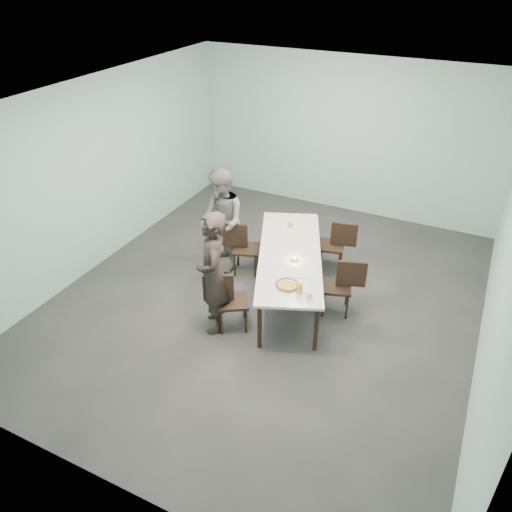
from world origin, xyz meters
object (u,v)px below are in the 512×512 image
at_px(water_tumbler, 309,295).
at_px(tealight, 295,259).
at_px(pizza, 287,285).
at_px(side_plate, 300,275).
at_px(amber_tumbler, 290,225).
at_px(chair_near_left, 227,297).
at_px(chair_far_right, 336,243).
at_px(diner_far, 221,221).
at_px(chair_far_left, 242,245).
at_px(beer_glass, 300,288).
at_px(table, 290,257).
at_px(diner_near, 213,273).
at_px(chair_near_right, 343,283).

bearing_deg(water_tumbler, tealight, 123.49).
relative_size(pizza, side_plate, 1.89).
bearing_deg(amber_tumbler, chair_near_left, -95.46).
height_order(chair_far_right, diner_far, diner_far).
bearing_deg(chair_near_left, chair_far_left, 78.26).
xyz_separation_m(chair_near_left, amber_tumbler, (0.17, 1.82, 0.29)).
xyz_separation_m(diner_far, pizza, (1.58, -1.05, -0.09)).
relative_size(pizza, beer_glass, 2.27).
relative_size(table, beer_glass, 18.32).
relative_size(diner_near, pizza, 5.23).
distance_m(chair_near_left, tealight, 1.14).
relative_size(chair_near_left, pizza, 2.56).
bearing_deg(chair_far_right, side_plate, 76.55).
distance_m(table, diner_far, 1.33).
bearing_deg(beer_glass, amber_tumbler, 116.44).
height_order(chair_far_right, pizza, chair_far_right).
distance_m(diner_near, amber_tumbler, 1.91).
xyz_separation_m(chair_near_left, pizza, (0.77, 0.28, 0.27)).
height_order(chair_far_left, tealight, chair_far_left).
bearing_deg(side_plate, diner_near, -145.98).
bearing_deg(amber_tumbler, chair_near_right, -34.62).
bearing_deg(side_plate, chair_near_right, 40.21).
relative_size(chair_far_left, diner_far, 0.51).
relative_size(chair_near_right, chair_far_right, 1.00).
bearing_deg(chair_far_right, chair_near_right, 101.44).
height_order(table, chair_far_right, chair_far_right).
distance_m(tealight, amber_tumbler, 1.01).
distance_m(side_plate, amber_tumbler, 1.38).
bearing_deg(water_tumbler, chair_far_right, 96.93).
distance_m(chair_near_left, diner_far, 1.60).
height_order(chair_near_left, amber_tumbler, chair_near_left).
bearing_deg(diner_far, amber_tumbler, 69.74).
relative_size(beer_glass, amber_tumbler, 1.88).
xyz_separation_m(pizza, water_tumbler, (0.35, -0.12, 0.03)).
xyz_separation_m(chair_near_left, water_tumbler, (1.12, 0.16, 0.29)).
bearing_deg(chair_far_right, water_tumbler, 85.85).
bearing_deg(tealight, beer_glass, -63.21).
bearing_deg(chair_far_left, amber_tumbler, 17.78).
xyz_separation_m(chair_far_left, chair_far_right, (1.36, 0.73, 0.00)).
distance_m(table, chair_near_left, 1.19).
distance_m(diner_far, side_plate, 1.79).
bearing_deg(chair_near_left, amber_tumbler, 53.59).
height_order(table, diner_far, diner_far).
distance_m(chair_near_right, side_plate, 0.70).
xyz_separation_m(beer_glass, water_tumbler, (0.14, -0.05, -0.03)).
height_order(diner_far, beer_glass, diner_far).
distance_m(chair_near_left, chair_far_left, 1.43).
bearing_deg(diner_far, diner_near, -21.57).
relative_size(water_tumbler, amber_tumbler, 1.12).
height_order(chair_far_left, diner_far, diner_far).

